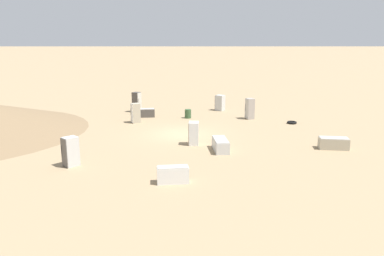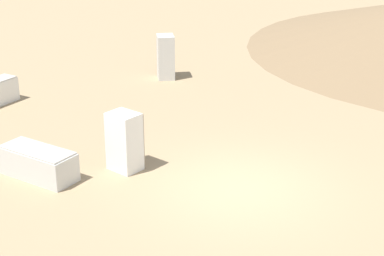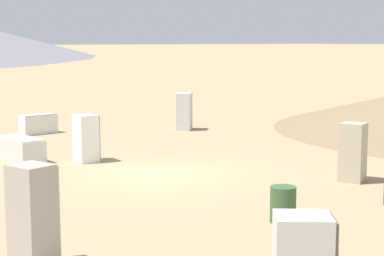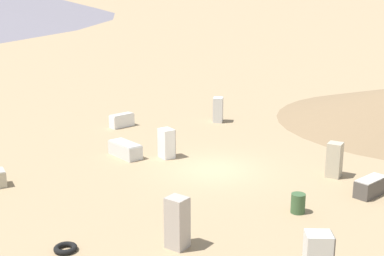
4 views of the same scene
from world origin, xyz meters
The scene contains 8 objects.
ground_plane centered at (0.00, 0.00, 0.00)m, with size 1000.00×1000.00×0.00m, color #9E8460.
discarded_fridge_2 centered at (5.60, 6.92, 0.78)m, with size 0.92×0.93×1.55m.
discarded_fridge_3 centered at (-2.43, 4.10, 0.36)m, with size 0.95×1.99×0.72m.
discarded_fridge_4 centered at (-5.58, -5.31, 0.87)m, with size 0.77×0.79×1.73m.
discarded_fridge_5 centered at (3.79, -3.80, 0.78)m, with size 0.85×0.82×1.56m.
discarded_fridge_7 centered at (-0.83, 2.77, 0.73)m, with size 0.65×0.76×1.46m.
discarded_fridge_8 centered at (0.15, 9.32, 0.39)m, with size 1.51×0.76×0.78m.
rusty_barrel centered at (-0.39, -5.64, 0.38)m, with size 0.54×0.54×0.75m.
Camera 3 is at (-9.20, -15.16, 3.72)m, focal length 60.00 mm.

